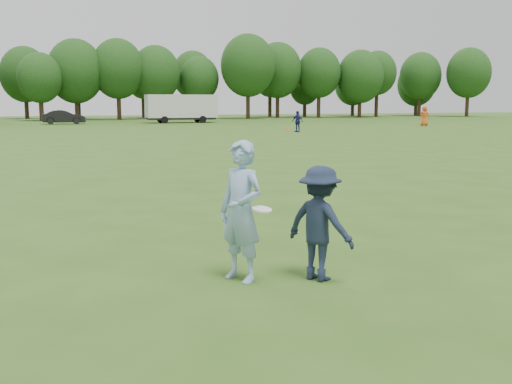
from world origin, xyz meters
TOP-DOWN VIEW (x-y plane):
  - ground at (0.00, 0.00)m, footprint 200.00×200.00m
  - thrower at (0.52, 0.23)m, footprint 0.75×0.85m
  - defender at (1.56, -0.11)m, footprint 1.04×1.19m
  - player_far_b at (17.61, 37.01)m, footprint 0.88×1.07m
  - player_far_c at (34.24, 43.34)m, footprint 1.15×0.98m
  - car_f at (0.54, 60.83)m, footprint 4.56×1.62m
  - field_cone at (18.54, 41.27)m, footprint 0.28×0.28m
  - disc_in_play at (0.71, -0.09)m, footprint 0.29×0.29m
  - cargo_trailer at (13.42, 60.42)m, footprint 9.00×2.75m
  - treeline at (2.81, 76.90)m, footprint 130.35×18.39m

SIDE VIEW (x-z plane):
  - ground at x=0.00m, z-range 0.00..0.00m
  - field_cone at x=18.54m, z-range 0.00..0.30m
  - car_f at x=0.54m, z-range 0.00..1.50m
  - defender at x=1.56m, z-range 0.00..1.60m
  - player_far_b at x=17.61m, z-range 0.00..1.70m
  - thrower at x=0.52m, z-range 0.00..1.95m
  - player_far_c at x=34.24m, z-range 0.00..1.99m
  - disc_in_play at x=0.71m, z-range 1.00..1.09m
  - cargo_trailer at x=13.42m, z-range 0.18..3.38m
  - treeline at x=2.81m, z-range 0.39..12.13m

